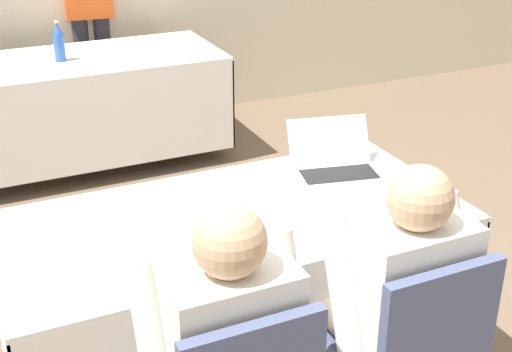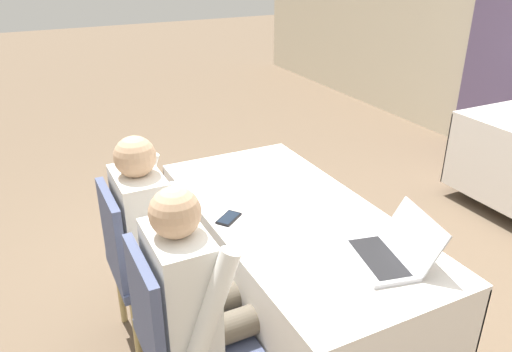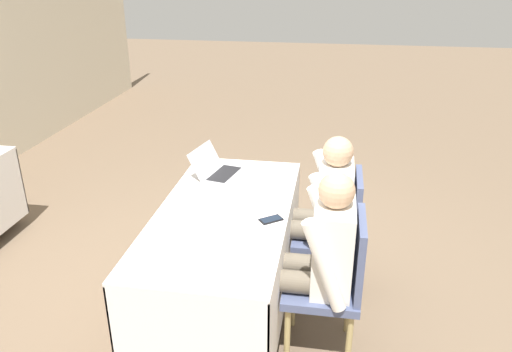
% 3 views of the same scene
% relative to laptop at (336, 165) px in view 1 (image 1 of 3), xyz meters
% --- Properties ---
extents(conference_table_near, '(1.73, 0.83, 0.75)m').
position_rel_laptop_xyz_m(conference_table_near, '(-0.54, -0.16, -0.22)').
color(conference_table_near, white).
rests_on(conference_table_near, ground_plane).
extents(conference_table_far, '(1.73, 0.83, 0.75)m').
position_rel_laptop_xyz_m(conference_table_far, '(-0.54, 2.26, -0.22)').
color(conference_table_far, white).
rests_on(conference_table_far, ground_plane).
extents(laptop, '(0.41, 0.38, 0.20)m').
position_rel_laptop_xyz_m(laptop, '(0.00, 0.00, 0.00)').
color(laptop, '#B7B7BC').
rests_on(laptop, conference_table_near).
extents(cell_phone, '(0.14, 0.16, 0.01)m').
position_rel_laptop_xyz_m(cell_phone, '(-0.63, -0.48, -0.03)').
color(cell_phone, black).
rests_on(cell_phone, conference_table_near).
extents(paper_beside_laptop, '(0.31, 0.35, 0.00)m').
position_rel_laptop_xyz_m(paper_beside_laptop, '(-0.87, -0.18, -0.04)').
color(paper_beside_laptop, white).
rests_on(paper_beside_laptop, conference_table_near).
extents(water_bottle, '(0.07, 0.07, 0.26)m').
position_rel_laptop_xyz_m(water_bottle, '(-0.72, 2.24, 0.08)').
color(water_bottle, '#2D5BB7').
rests_on(water_bottle, conference_table_far).
extents(person_checkered_shirt, '(0.50, 0.52, 1.17)m').
position_rel_laptop_xyz_m(person_checkered_shirt, '(-0.84, -0.78, -0.12)').
color(person_checkered_shirt, '#665B4C').
rests_on(person_checkered_shirt, ground_plane).
extents(person_white_shirt, '(0.50, 0.52, 1.17)m').
position_rel_laptop_xyz_m(person_white_shirt, '(-0.24, -0.78, -0.12)').
color(person_white_shirt, '#665B4C').
rests_on(person_white_shirt, ground_plane).
extents(person_red_shirt, '(0.36, 0.23, 1.59)m').
position_rel_laptop_xyz_m(person_red_shirt, '(-0.35, 2.98, 0.13)').
color(person_red_shirt, '#33333D').
rests_on(person_red_shirt, ground_plane).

